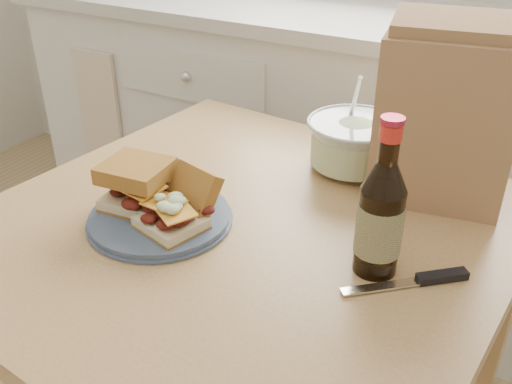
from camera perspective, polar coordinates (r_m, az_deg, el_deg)
The scene contains 9 objects.
cabinet_run at distance 1.97m, azimuth 10.90°, elevation 3.76°, with size 2.50×0.64×0.94m.
dining_table at distance 1.10m, azimuth -1.35°, elevation -7.90°, with size 0.99×0.99×0.76m.
plate at distance 1.05m, azimuth -9.57°, elevation -2.55°, with size 0.26×0.26×0.02m, color #42516B.
sandwich_left at distance 1.06m, azimuth -11.77°, elevation 0.79°, with size 0.13×0.12×0.09m.
sandwich_right at distance 1.00m, azimuth -7.80°, elevation -1.52°, with size 0.13×0.17×0.09m.
coleslaw_bowl at distance 1.22m, azimuth 9.80°, elevation 4.65°, with size 0.20×0.20×0.20m.
beer_bottle at distance 0.89m, azimuth 12.34°, elevation -2.46°, with size 0.07×0.07×0.26m.
knife at distance 0.93m, azimuth 16.71°, elevation -8.34°, with size 0.17×0.15×0.01m.
paper_bag at distance 1.11m, azimuth 18.31°, elevation 6.82°, with size 0.24×0.16×0.31m, color #AB8152.
Camera 1 is at (0.54, 0.00, 1.32)m, focal length 40.00 mm.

